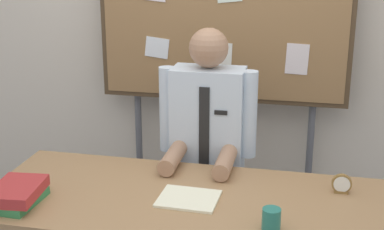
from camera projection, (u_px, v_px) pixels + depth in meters
The scene contains 8 objects.
back_wall at pixel (228, 25), 3.59m from camera, with size 6.40×0.08×2.70m, color beige.
desk at pixel (184, 212), 2.62m from camera, with size 1.90×0.83×0.73m.
person at pixel (207, 161), 3.17m from camera, with size 0.55×0.56×1.43m.
bulletin_board at pixel (223, 25), 3.39m from camera, with size 1.57×0.09×1.91m.
book_stack at pixel (17, 194), 2.53m from camera, with size 0.23×0.30×0.09m.
open_notebook at pixel (188, 199), 2.57m from camera, with size 0.27×0.23×0.01m, color #F4EFCC.
desk_clock at pixel (342, 185), 2.63m from camera, with size 0.09×0.04×0.09m.
coffee_mug at pixel (271, 219), 2.30m from camera, with size 0.08×0.08×0.10m, color #267266.
Camera 1 is at (0.54, -2.29, 1.89)m, focal length 51.77 mm.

